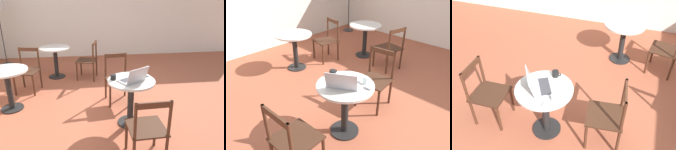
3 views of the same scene
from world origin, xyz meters
TOP-DOWN VIEW (x-y plane):
  - ground_plane at (0.00, 0.00)m, footprint 16.00×16.00m
  - cafe_table_near at (-0.62, -0.08)m, footprint 0.69×0.69m
  - cafe_table_far at (0.05, 1.86)m, footprint 0.69×0.69m
  - chair_near_left at (-1.42, -0.11)m, footprint 0.44×0.44m
  - chair_near_right at (0.14, 0.01)m, footprint 0.47×0.47m
  - chair_far_right at (0.78, 1.72)m, footprint 0.50×0.50m
  - laptop at (-0.68, -0.09)m, footprint 0.43×0.45m
  - mouse at (-0.51, -0.32)m, footprint 0.06×0.10m
  - mug at (-0.58, 0.18)m, footprint 0.12×0.08m
  - drinking_glass at (-0.45, -0.23)m, footprint 0.06×0.06m

SIDE VIEW (x-z plane):
  - ground_plane at x=0.00m, z-range 0.00..0.00m
  - chair_near_left at x=-1.42m, z-range 0.00..0.87m
  - chair_near_right at x=0.14m, z-range 0.00..0.87m
  - chair_far_right at x=0.78m, z-range 0.00..0.87m
  - cafe_table_near at x=-0.62m, z-range 0.17..0.89m
  - cafe_table_far at x=0.05m, z-range 0.17..0.89m
  - mouse at x=-0.51m, z-range 0.72..0.75m
  - mug at x=-0.58m, z-range 0.72..0.79m
  - drinking_glass at x=-0.45m, z-range 0.72..0.81m
  - laptop at x=-0.68m, z-range 0.65..0.88m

